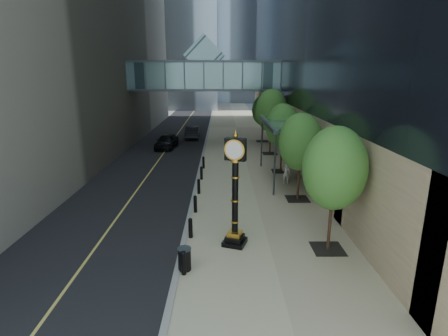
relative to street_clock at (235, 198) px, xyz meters
The scene contains 13 objects.
ground 4.25m from the street_clock, 80.37° to the right, with size 320.00×320.00×0.00m, color gray.
road 37.12m from the street_clock, 99.95° to the left, with size 8.00×180.00×0.02m, color black.
sidewalk 36.60m from the street_clock, 87.50° to the left, with size 8.00×180.00×0.06m, color #B3AB89.
curb 36.64m from the street_clock, 93.77° to the left, with size 0.25×180.00×0.07m, color gray.
skywalk 25.19m from the street_clock, 95.61° to the left, with size 17.00×4.20×5.80m.
entrance_canopy 11.41m from the street_clock, 68.77° to the left, with size 3.00×8.00×4.38m.
bollard_row 6.15m from the street_clock, 110.97° to the left, with size 0.20×16.20×0.90m.
street_trees 13.50m from the street_clock, 71.77° to the left, with size 3.06×28.66×6.28m.
street_clock is the anchor object (origin of this frame).
trash_bin 3.53m from the street_clock, 134.09° to the right, with size 0.52×0.52×0.90m, color black.
pedestrian 10.21m from the street_clock, 66.51° to the left, with size 0.56×0.37×1.53m, color beige.
car_near 22.82m from the street_clock, 106.39° to the left, with size 1.82×4.51×1.54m, color black.
car_far 28.25m from the street_clock, 98.44° to the left, with size 1.62×4.65×1.53m, color black.
Camera 1 is at (-1.21, -11.25, 7.74)m, focal length 28.00 mm.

